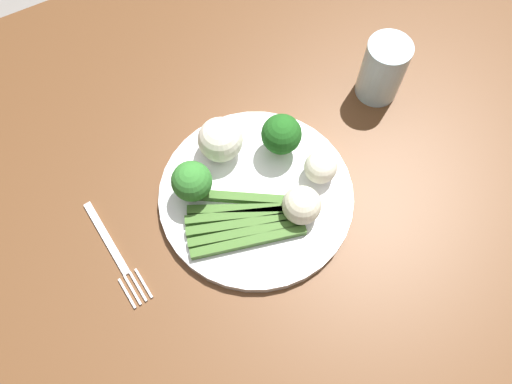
# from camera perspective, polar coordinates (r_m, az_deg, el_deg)

# --- Properties ---
(ground_plane) EXTENTS (6.00, 6.00, 0.02)m
(ground_plane) POSITION_cam_1_polar(r_m,az_deg,el_deg) (1.44, 2.59, -12.52)
(ground_plane) COLOR gray
(dining_table) EXTENTS (1.24, 1.02, 0.75)m
(dining_table) POSITION_cam_1_polar(r_m,az_deg,el_deg) (0.80, 4.54, -2.59)
(dining_table) COLOR brown
(dining_table) RESTS_ON ground_plane
(plate) EXTENTS (0.27, 0.27, 0.01)m
(plate) POSITION_cam_1_polar(r_m,az_deg,el_deg) (0.69, 0.00, -0.43)
(plate) COLOR white
(plate) RESTS_ON dining_table
(asparagus_bundle) EXTENTS (0.17, 0.13, 0.01)m
(asparagus_bundle) POSITION_cam_1_polar(r_m,az_deg,el_deg) (0.67, -1.26, -3.17)
(asparagus_bundle) COLOR #3D6626
(asparagus_bundle) RESTS_ON plate
(broccoli_outer_edge) EXTENTS (0.05, 0.05, 0.07)m
(broccoli_outer_edge) POSITION_cam_1_polar(r_m,az_deg,el_deg) (0.66, -7.30, 1.17)
(broccoli_outer_edge) COLOR #609E3D
(broccoli_outer_edge) RESTS_ON plate
(broccoli_near_center) EXTENTS (0.06, 0.06, 0.07)m
(broccoli_near_center) POSITION_cam_1_polar(r_m,az_deg,el_deg) (0.69, 2.95, 6.53)
(broccoli_near_center) COLOR #4C7F2B
(broccoli_near_center) RESTS_ON plate
(cauliflower_front_left) EXTENTS (0.06, 0.06, 0.06)m
(cauliflower_front_left) POSITION_cam_1_polar(r_m,az_deg,el_deg) (0.69, -4.06, 5.94)
(cauliflower_front_left) COLOR white
(cauliflower_front_left) RESTS_ON plate
(cauliflower_edge) EXTENTS (0.05, 0.05, 0.05)m
(cauliflower_edge) POSITION_cam_1_polar(r_m,az_deg,el_deg) (0.65, 5.20, -1.51)
(cauliflower_edge) COLOR beige
(cauliflower_edge) RESTS_ON plate
(cauliflower_back_right) EXTENTS (0.05, 0.05, 0.05)m
(cauliflower_back_right) POSITION_cam_1_polar(r_m,az_deg,el_deg) (0.68, 7.43, 2.67)
(cauliflower_back_right) COLOR silver
(cauliflower_back_right) RESTS_ON plate
(fork) EXTENTS (0.03, 0.17, 0.00)m
(fork) POSITION_cam_1_polar(r_m,az_deg,el_deg) (0.70, -15.67, -6.69)
(fork) COLOR silver
(fork) RESTS_ON dining_table
(water_glass) EXTENTS (0.06, 0.06, 0.10)m
(water_glass) POSITION_cam_1_polar(r_m,az_deg,el_deg) (0.77, 14.18, 13.30)
(water_glass) COLOR silver
(water_glass) RESTS_ON dining_table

